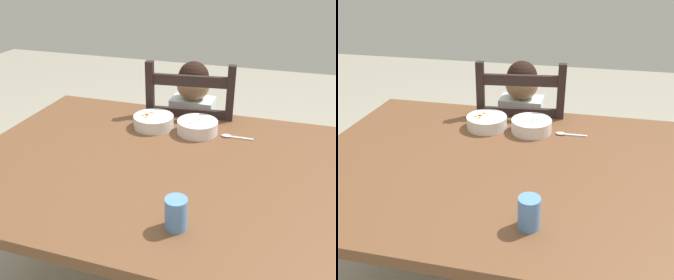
% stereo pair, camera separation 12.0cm
% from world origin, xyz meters
% --- Properties ---
extents(dining_table, '(1.55, 1.08, 0.71)m').
position_xyz_m(dining_table, '(0.00, 0.00, 0.63)').
color(dining_table, brown).
rests_on(dining_table, ground).
extents(dining_chair, '(0.46, 0.46, 0.97)m').
position_xyz_m(dining_chair, '(-0.06, 0.59, 0.45)').
color(dining_chair, black).
rests_on(dining_chair, ground).
extents(child_figure, '(0.32, 0.31, 0.93)m').
position_xyz_m(child_figure, '(-0.06, 0.58, 0.61)').
color(child_figure, silver).
rests_on(child_figure, ground).
extents(bowl_of_peas, '(0.18, 0.18, 0.06)m').
position_xyz_m(bowl_of_peas, '(0.04, 0.29, 0.74)').
color(bowl_of_peas, white).
rests_on(bowl_of_peas, dining_table).
extents(bowl_of_carrots, '(0.18, 0.18, 0.06)m').
position_xyz_m(bowl_of_carrots, '(-0.16, 0.29, 0.73)').
color(bowl_of_carrots, white).
rests_on(bowl_of_carrots, dining_table).
extents(spoon, '(0.14, 0.03, 0.01)m').
position_xyz_m(spoon, '(0.19, 0.29, 0.71)').
color(spoon, silver).
rests_on(spoon, dining_table).
extents(drinking_cup, '(0.06, 0.06, 0.10)m').
position_xyz_m(drinking_cup, '(0.13, -0.34, 0.75)').
color(drinking_cup, '#5B90DB').
rests_on(drinking_cup, dining_table).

